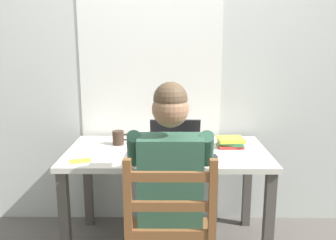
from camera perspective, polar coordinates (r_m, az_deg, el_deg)
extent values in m
cube|color=beige|center=(2.81, -0.06, 9.35)|extent=(6.00, 0.04, 2.60)
cube|color=white|center=(2.79, -2.85, 7.74)|extent=(1.08, 0.01, 1.16)
cube|color=beige|center=(2.90, -2.73, -4.23)|extent=(1.14, 0.06, 0.04)
cube|color=beige|center=(2.47, -0.15, -5.15)|extent=(1.36, 0.74, 0.03)
cube|color=#4C4742|center=(2.41, -15.95, -15.45)|extent=(0.06, 0.06, 0.69)
cube|color=#4C4742|center=(2.39, 15.59, -15.59)|extent=(0.06, 0.06, 0.69)
cube|color=#4C4742|center=(2.96, -12.50, -9.82)|extent=(0.06, 0.06, 0.69)
cube|color=#4C4742|center=(2.95, 12.39, -9.90)|extent=(0.06, 0.06, 0.69)
cube|color=#2D5642|center=(1.95, 0.36, -9.75)|extent=(0.34, 0.20, 0.50)
sphere|color=#936B4C|center=(1.84, 0.38, 1.74)|extent=(0.19, 0.19, 0.19)
sphere|color=brown|center=(1.83, 0.38, 3.35)|extent=(0.17, 0.17, 0.17)
cube|color=brown|center=(1.92, 0.39, 3.19)|extent=(0.13, 0.10, 0.01)
cylinder|color=#38383D|center=(2.24, -2.01, -13.76)|extent=(0.13, 0.40, 0.13)
cylinder|color=#38383D|center=(2.24, 2.74, -13.77)|extent=(0.13, 0.40, 0.13)
cylinder|color=#38383D|center=(2.52, -1.77, -16.49)|extent=(0.10, 0.10, 0.46)
cylinder|color=#38383D|center=(2.52, 2.50, -16.50)|extent=(0.10, 0.10, 0.46)
cylinder|color=#2D5642|center=(1.99, -5.40, -4.59)|extent=(0.10, 0.25, 0.25)
cylinder|color=#936B4C|center=(2.24, -4.77, -5.22)|extent=(0.07, 0.28, 0.07)
sphere|color=#936B4C|center=(2.37, -4.22, -4.20)|extent=(0.08, 0.08, 0.08)
cylinder|color=#2D5642|center=(1.99, 6.16, -4.61)|extent=(0.10, 0.25, 0.25)
cylinder|color=#936B4C|center=(2.24, 5.53, -5.24)|extent=(0.07, 0.28, 0.07)
sphere|color=#936B4C|center=(2.37, 4.99, -4.22)|extent=(0.08, 0.08, 0.08)
cube|color=brown|center=(1.96, 0.35, -18.16)|extent=(0.42, 0.42, 0.02)
cube|color=brown|center=(1.68, 7.04, -13.98)|extent=(0.04, 0.04, 0.48)
cube|color=brown|center=(1.68, -6.34, -13.96)|extent=(0.04, 0.04, 0.48)
cube|color=brown|center=(1.73, 0.34, -17.63)|extent=(0.36, 0.02, 0.04)
cube|color=brown|center=(1.66, 0.35, -13.45)|extent=(0.36, 0.02, 0.04)
cube|color=brown|center=(1.61, 0.35, -8.94)|extent=(0.36, 0.02, 0.04)
cube|color=#232328|center=(2.29, 1.17, -5.92)|extent=(0.33, 0.23, 0.02)
cube|color=#38383D|center=(2.28, 1.17, -5.69)|extent=(0.29, 0.17, 0.00)
cube|color=#232328|center=(2.40, 1.14, -2.24)|extent=(0.33, 0.08, 0.21)
cube|color=#99A8B2|center=(2.40, 1.14, -2.24)|extent=(0.29, 0.06, 0.18)
ellipsoid|color=#232328|center=(2.28, 7.15, -5.82)|extent=(0.06, 0.10, 0.03)
cylinder|color=white|center=(2.59, -4.01, -2.88)|extent=(0.08, 0.08, 0.09)
torus|color=white|center=(2.58, -2.90, -2.79)|extent=(0.05, 0.01, 0.05)
cylinder|color=#38281E|center=(2.60, -7.88, -2.80)|extent=(0.08, 0.08, 0.10)
torus|color=#38281E|center=(2.59, -6.73, -2.71)|extent=(0.05, 0.01, 0.05)
cube|color=#BC332D|center=(2.56, 9.79, -4.06)|extent=(0.18, 0.13, 0.02)
cube|color=#38844C|center=(2.56, 9.79, -3.54)|extent=(0.20, 0.16, 0.02)
cube|color=gold|center=(2.56, 9.87, -3.04)|extent=(0.19, 0.16, 0.02)
cube|color=#38844C|center=(2.65, 0.10, -3.19)|extent=(0.19, 0.16, 0.03)
cube|color=#BC332D|center=(2.63, 0.25, -2.69)|extent=(0.19, 0.14, 0.03)
cube|color=silver|center=(2.41, 7.16, -5.22)|extent=(0.25, 0.22, 0.00)
cube|color=gold|center=(2.31, -13.68, -6.30)|extent=(0.15, 0.13, 0.00)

